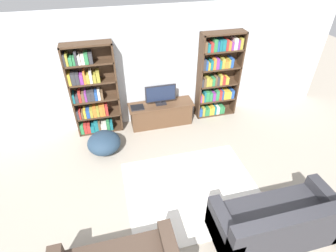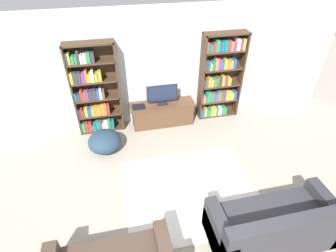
{
  "view_description": "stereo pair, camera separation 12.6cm",
  "coord_description": "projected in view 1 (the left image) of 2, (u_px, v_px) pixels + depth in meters",
  "views": [
    {
      "loc": [
        -0.96,
        -1.06,
        3.7
      ],
      "look_at": [
        0.04,
        2.87,
        0.7
      ],
      "focal_mm": 28.0,
      "sensor_mm": 36.0,
      "label": 1
    },
    {
      "loc": [
        -0.83,
        -1.09,
        3.7
      ],
      "look_at": [
        0.04,
        2.87,
        0.7
      ],
      "focal_mm": 28.0,
      "sensor_mm": 36.0,
      "label": 2
    }
  ],
  "objects": [
    {
      "name": "wall_back",
      "position": [
        151.0,
        69.0,
        5.74
      ],
      "size": [
        8.8,
        0.06,
        2.6
      ],
      "color": "silver",
      "rests_on": "ground_plane"
    },
    {
      "name": "bookshelf_left",
      "position": [
        92.0,
        93.0,
        5.54
      ],
      "size": [
        0.98,
        0.3,
        2.04
      ],
      "color": "#422D1E",
      "rests_on": "ground_plane"
    },
    {
      "name": "bookshelf_right",
      "position": [
        217.0,
        77.0,
        6.07
      ],
      "size": [
        0.98,
        0.3,
        2.04
      ],
      "color": "#422D1E",
      "rests_on": "ground_plane"
    },
    {
      "name": "tv_stand",
      "position": [
        161.0,
        114.0,
        6.15
      ],
      "size": [
        1.49,
        0.46,
        0.54
      ],
      "color": "brown",
      "rests_on": "ground_plane"
    },
    {
      "name": "television",
      "position": [
        161.0,
        94.0,
        5.84
      ],
      "size": [
        0.7,
        0.16,
        0.47
      ],
      "color": "black",
      "rests_on": "tv_stand"
    },
    {
      "name": "laptop",
      "position": [
        137.0,
        107.0,
        5.85
      ],
      "size": [
        0.29,
        0.24,
        0.03
      ],
      "color": "#28282D",
      "rests_on": "tv_stand"
    },
    {
      "name": "area_rug",
      "position": [
        193.0,
        190.0,
        4.66
      ],
      "size": [
        2.33,
        1.93,
        0.02
      ],
      "color": "white",
      "rests_on": "ground_plane"
    },
    {
      "name": "couch_right_sofa",
      "position": [
        277.0,
        223.0,
        3.81
      ],
      "size": [
        1.85,
        0.83,
        0.87
      ],
      "color": "#2D2D33",
      "rests_on": "ground_plane"
    },
    {
      "name": "beanbag_ottoman",
      "position": [
        104.0,
        143.0,
        5.39
      ],
      "size": [
        0.68,
        0.68,
        0.43
      ],
      "primitive_type": "ellipsoid",
      "color": "#23384C",
      "rests_on": "ground_plane"
    }
  ]
}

